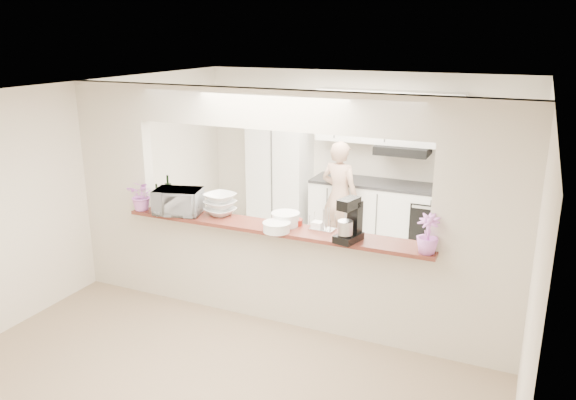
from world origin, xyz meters
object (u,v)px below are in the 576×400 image
Objects in this scene: stand_mixer at (350,222)px; person at (339,196)px; refrigerator at (499,203)px; toaster_oven at (178,202)px.

person is (-0.92, 2.40, -0.50)m from stand_mixer.
person reaches higher than stand_mixer.
refrigerator is 2.15m from person.
toaster_oven is at bearing 77.66° from person.
refrigerator is at bearing 25.72° from toaster_oven.
refrigerator is 3.91× the size of stand_mixer.
person is (1.09, 2.37, -0.44)m from toaster_oven.
person reaches higher than toaster_oven.
refrigerator is 3.34× the size of toaster_oven.
person is at bearing -169.70° from refrigerator.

